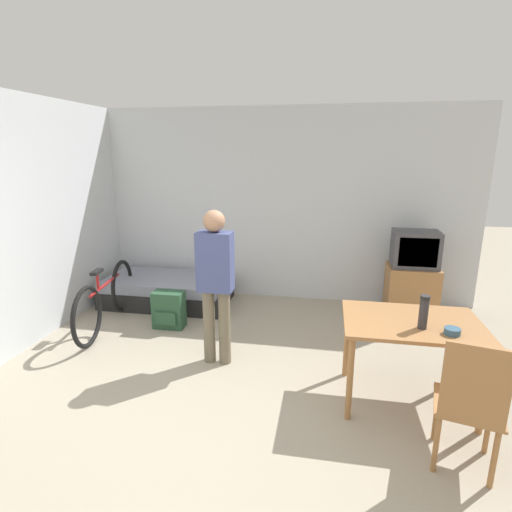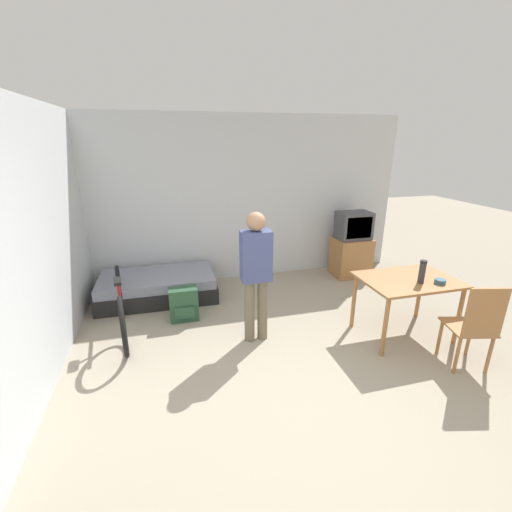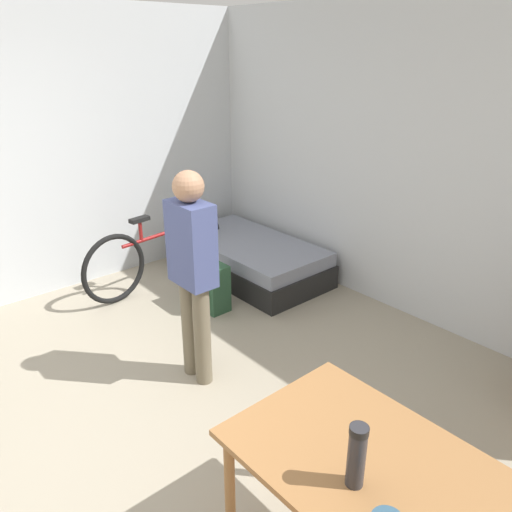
{
  "view_description": "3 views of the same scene",
  "coord_description": "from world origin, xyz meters",
  "px_view_note": "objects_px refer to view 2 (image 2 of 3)",
  "views": [
    {
      "loc": [
        0.82,
        -2.37,
        2.09
      ],
      "look_at": [
        0.05,
        1.89,
        0.96
      ],
      "focal_mm": 28.0,
      "sensor_mm": 36.0,
      "label": 1
    },
    {
      "loc": [
        -1.15,
        -2.29,
        2.31
      ],
      "look_at": [
        -0.12,
        1.58,
        0.93
      ],
      "focal_mm": 24.0,
      "sensor_mm": 36.0,
      "label": 2
    },
    {
      "loc": [
        2.42,
        -0.51,
        2.29
      ],
      "look_at": [
        0.02,
        1.57,
        0.95
      ],
      "focal_mm": 35.0,
      "sensor_mm": 36.0,
      "label": 3
    }
  ],
  "objects_px": {
    "bicycle": "(121,306)",
    "thermos_flask": "(422,271)",
    "person_standing": "(256,270)",
    "dining_table": "(408,286)",
    "daybed": "(158,287)",
    "mate_bowl": "(440,281)",
    "wooden_chair": "(476,324)",
    "backpack": "(184,304)",
    "tv": "(352,246)"
  },
  "relations": [
    {
      "from": "person_standing",
      "to": "mate_bowl",
      "type": "height_order",
      "value": "person_standing"
    },
    {
      "from": "wooden_chair",
      "to": "bicycle",
      "type": "xyz_separation_m",
      "value": [
        -3.58,
        1.73,
        -0.18
      ]
    },
    {
      "from": "mate_bowl",
      "to": "dining_table",
      "type": "bearing_deg",
      "value": 139.29
    },
    {
      "from": "dining_table",
      "to": "thermos_flask",
      "type": "xyz_separation_m",
      "value": [
        0.05,
        -0.14,
        0.25
      ]
    },
    {
      "from": "daybed",
      "to": "dining_table",
      "type": "xyz_separation_m",
      "value": [
        2.92,
        -1.84,
        0.46
      ]
    },
    {
      "from": "daybed",
      "to": "backpack",
      "type": "bearing_deg",
      "value": -66.34
    },
    {
      "from": "dining_table",
      "to": "thermos_flask",
      "type": "bearing_deg",
      "value": -71.93
    },
    {
      "from": "dining_table",
      "to": "person_standing",
      "type": "distance_m",
      "value": 1.83
    },
    {
      "from": "mate_bowl",
      "to": "wooden_chair",
      "type": "bearing_deg",
      "value": -91.34
    },
    {
      "from": "daybed",
      "to": "mate_bowl",
      "type": "xyz_separation_m",
      "value": [
        3.17,
        -2.05,
        0.59
      ]
    },
    {
      "from": "tv",
      "to": "mate_bowl",
      "type": "bearing_deg",
      "value": -93.59
    },
    {
      "from": "bicycle",
      "to": "person_standing",
      "type": "relative_size",
      "value": 1.11
    },
    {
      "from": "dining_table",
      "to": "wooden_chair",
      "type": "relative_size",
      "value": 1.13
    },
    {
      "from": "wooden_chair",
      "to": "person_standing",
      "type": "xyz_separation_m",
      "value": [
        -2.01,
        1.12,
        0.37
      ]
    },
    {
      "from": "bicycle",
      "to": "mate_bowl",
      "type": "distance_m",
      "value": 3.8
    },
    {
      "from": "wooden_chair",
      "to": "mate_bowl",
      "type": "distance_m",
      "value": 0.6
    },
    {
      "from": "tv",
      "to": "thermos_flask",
      "type": "relative_size",
      "value": 4.18
    },
    {
      "from": "person_standing",
      "to": "dining_table",
      "type": "bearing_deg",
      "value": -11.52
    },
    {
      "from": "person_standing",
      "to": "bicycle",
      "type": "bearing_deg",
      "value": 158.82
    },
    {
      "from": "bicycle",
      "to": "mate_bowl",
      "type": "bearing_deg",
      "value": -18.23
    },
    {
      "from": "thermos_flask",
      "to": "wooden_chair",
      "type": "bearing_deg",
      "value": -73.12
    },
    {
      "from": "daybed",
      "to": "wooden_chair",
      "type": "xyz_separation_m",
      "value": [
        3.15,
        -2.6,
        0.35
      ]
    },
    {
      "from": "bicycle",
      "to": "thermos_flask",
      "type": "relative_size",
      "value": 6.37
    },
    {
      "from": "wooden_chair",
      "to": "thermos_flask",
      "type": "distance_m",
      "value": 0.74
    },
    {
      "from": "bicycle",
      "to": "backpack",
      "type": "xyz_separation_m",
      "value": [
        0.76,
        0.09,
        -0.13
      ]
    },
    {
      "from": "bicycle",
      "to": "wooden_chair",
      "type": "bearing_deg",
      "value": -25.85
    },
    {
      "from": "dining_table",
      "to": "backpack",
      "type": "xyz_separation_m",
      "value": [
        -2.58,
        1.06,
        -0.43
      ]
    },
    {
      "from": "bicycle",
      "to": "backpack",
      "type": "distance_m",
      "value": 0.78
    },
    {
      "from": "daybed",
      "to": "bicycle",
      "type": "bearing_deg",
      "value": -115.82
    },
    {
      "from": "dining_table",
      "to": "bicycle",
      "type": "distance_m",
      "value": 3.49
    },
    {
      "from": "wooden_chair",
      "to": "tv",
      "type": "bearing_deg",
      "value": 86.87
    },
    {
      "from": "person_standing",
      "to": "thermos_flask",
      "type": "height_order",
      "value": "person_standing"
    },
    {
      "from": "daybed",
      "to": "dining_table",
      "type": "bearing_deg",
      "value": -32.2
    },
    {
      "from": "dining_table",
      "to": "person_standing",
      "type": "relative_size",
      "value": 0.7
    },
    {
      "from": "thermos_flask",
      "to": "mate_bowl",
      "type": "xyz_separation_m",
      "value": [
        0.2,
        -0.07,
        -0.12
      ]
    },
    {
      "from": "person_standing",
      "to": "backpack",
      "type": "bearing_deg",
      "value": 139.02
    },
    {
      "from": "person_standing",
      "to": "backpack",
      "type": "relative_size",
      "value": 3.44
    },
    {
      "from": "tv",
      "to": "thermos_flask",
      "type": "xyz_separation_m",
      "value": [
        -0.34,
        -2.09,
        0.37
      ]
    },
    {
      "from": "thermos_flask",
      "to": "backpack",
      "type": "height_order",
      "value": "thermos_flask"
    },
    {
      "from": "wooden_chair",
      "to": "backpack",
      "type": "relative_size",
      "value": 2.14
    },
    {
      "from": "tv",
      "to": "person_standing",
      "type": "height_order",
      "value": "person_standing"
    },
    {
      "from": "backpack",
      "to": "dining_table",
      "type": "bearing_deg",
      "value": -22.4
    },
    {
      "from": "person_standing",
      "to": "thermos_flask",
      "type": "bearing_deg",
      "value": -15.42
    },
    {
      "from": "person_standing",
      "to": "mate_bowl",
      "type": "relative_size",
      "value": 13.17
    },
    {
      "from": "bicycle",
      "to": "person_standing",
      "type": "xyz_separation_m",
      "value": [
        1.57,
        -0.61,
        0.55
      ]
    },
    {
      "from": "daybed",
      "to": "thermos_flask",
      "type": "distance_m",
      "value": 3.64
    },
    {
      "from": "dining_table",
      "to": "daybed",
      "type": "bearing_deg",
      "value": 147.8
    },
    {
      "from": "daybed",
      "to": "thermos_flask",
      "type": "xyz_separation_m",
      "value": [
        2.97,
        -1.98,
        0.71
      ]
    },
    {
      "from": "daybed",
      "to": "thermos_flask",
      "type": "relative_size",
      "value": 6.3
    },
    {
      "from": "mate_bowl",
      "to": "daybed",
      "type": "bearing_deg",
      "value": 147.06
    }
  ]
}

